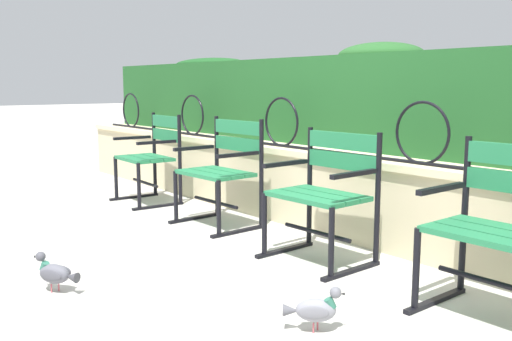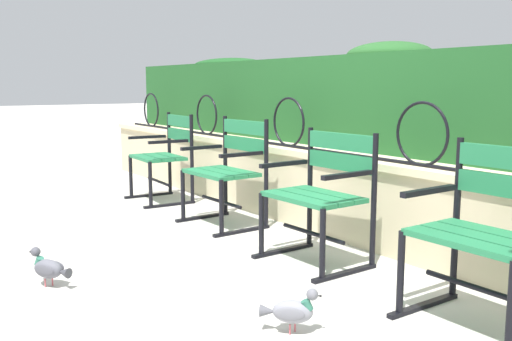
% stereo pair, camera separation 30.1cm
% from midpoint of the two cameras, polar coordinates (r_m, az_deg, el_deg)
% --- Properties ---
extents(ground_plane, '(60.00, 60.00, 0.00)m').
position_cam_midpoint_polar(ground_plane, '(4.13, 1.25, -7.67)').
color(ground_plane, '#BCB7AD').
extents(stone_wall, '(8.15, 0.41, 0.63)m').
position_cam_midpoint_polar(stone_wall, '(4.56, 9.66, -2.09)').
color(stone_wall, beige).
rests_on(stone_wall, ground).
extents(iron_arch_fence, '(7.60, 0.02, 0.42)m').
position_cam_midpoint_polar(iron_arch_fence, '(4.74, 5.80, 4.27)').
color(iron_arch_fence, black).
rests_on(iron_arch_fence, stone_wall).
extents(hedge_row, '(7.99, 0.62, 0.89)m').
position_cam_midpoint_polar(hedge_row, '(4.83, 14.14, 6.92)').
color(hedge_row, '#1E5123').
rests_on(hedge_row, stone_wall).
extents(park_chair_leftmost, '(0.62, 0.55, 0.87)m').
position_cam_midpoint_polar(park_chair_leftmost, '(5.74, -7.57, 1.60)').
color(park_chair_leftmost, '#237547').
rests_on(park_chair_leftmost, ground).
extents(park_chair_centre_left, '(0.65, 0.54, 0.88)m').
position_cam_midpoint_polar(park_chair_centre_left, '(4.71, -0.92, 0.23)').
color(park_chair_centre_left, '#237547').
rests_on(park_chair_centre_left, ground).
extents(park_chair_centre_right, '(0.66, 0.54, 0.86)m').
position_cam_midpoint_polar(park_chair_centre_right, '(3.75, 8.88, -2.10)').
color(park_chair_centre_right, '#237547').
rests_on(park_chair_centre_right, ground).
extents(park_chair_rightmost, '(0.63, 0.53, 0.88)m').
position_cam_midpoint_polar(park_chair_rightmost, '(3.01, 24.85, -5.39)').
color(park_chair_rightmost, '#237547').
rests_on(park_chair_rightmost, ground).
extents(pigeon_near_chairs, '(0.27, 0.20, 0.22)m').
position_cam_midpoint_polar(pigeon_near_chairs, '(3.48, -17.64, -9.25)').
color(pigeon_near_chairs, '#5B5B66').
rests_on(pigeon_near_chairs, ground).
extents(pigeon_far_side, '(0.23, 0.24, 0.22)m').
position_cam_midpoint_polar(pigeon_far_side, '(2.76, 6.79, -13.71)').
color(pigeon_far_side, gray).
rests_on(pigeon_far_side, ground).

